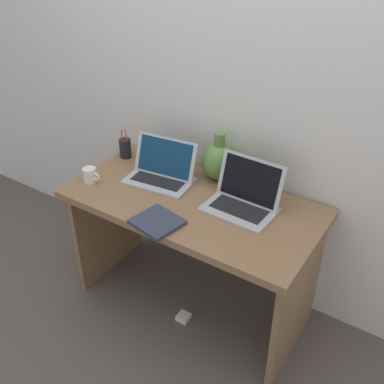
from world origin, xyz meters
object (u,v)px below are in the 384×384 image
(green_vase, at_px, (219,161))
(coffee_mug, at_px, (90,175))
(laptop_left, at_px, (162,170))
(pen_cup, at_px, (125,148))
(notebook_stack, at_px, (157,222))
(power_brick, at_px, (184,317))
(laptop_right, at_px, (245,196))

(green_vase, bearing_deg, coffee_mug, -143.76)
(laptop_left, distance_m, pen_cup, 0.34)
(green_vase, bearing_deg, laptop_left, -144.47)
(notebook_stack, height_order, power_brick, notebook_stack)
(laptop_right, xyz_separation_m, pen_cup, (-0.83, 0.08, -0.01))
(laptop_left, relative_size, green_vase, 1.41)
(laptop_left, relative_size, pen_cup, 1.97)
(laptop_right, height_order, pen_cup, laptop_right)
(green_vase, bearing_deg, notebook_stack, -93.17)
(laptop_right, height_order, power_brick, laptop_right)
(laptop_left, bearing_deg, pen_cup, 164.87)
(laptop_right, relative_size, notebook_stack, 1.66)
(green_vase, distance_m, power_brick, 0.91)
(notebook_stack, relative_size, pen_cup, 1.08)
(green_vase, height_order, coffee_mug, green_vase)
(laptop_left, distance_m, laptop_right, 0.50)
(pen_cup, bearing_deg, notebook_stack, -37.85)
(pen_cup, bearing_deg, laptop_right, -5.71)
(green_vase, height_order, notebook_stack, green_vase)
(laptop_right, xyz_separation_m, coffee_mug, (-0.80, -0.24, -0.02))
(green_vase, bearing_deg, pen_cup, -171.41)
(notebook_stack, relative_size, power_brick, 2.98)
(laptop_right, distance_m, notebook_stack, 0.45)
(laptop_left, height_order, notebook_stack, laptop_left)
(laptop_left, bearing_deg, coffee_mug, -143.19)
(green_vase, distance_m, pen_cup, 0.59)
(pen_cup, distance_m, power_brick, 1.03)
(laptop_left, bearing_deg, power_brick, -38.01)
(coffee_mug, height_order, power_brick, coffee_mug)
(coffee_mug, bearing_deg, green_vase, 36.24)
(green_vase, xyz_separation_m, pen_cup, (-0.58, -0.09, -0.05))
(laptop_right, relative_size, green_vase, 1.29)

